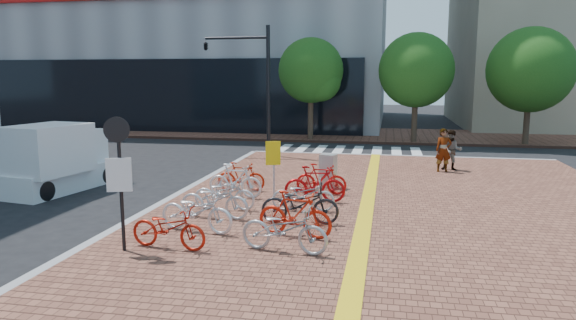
% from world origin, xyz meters
% --- Properties ---
extents(ground, '(120.00, 120.00, 0.00)m').
position_xyz_m(ground, '(0.00, 0.00, 0.00)').
color(ground, black).
rests_on(ground, ground).
extents(tactile_strip, '(0.40, 34.00, 0.01)m').
position_xyz_m(tactile_strip, '(2.00, -5.00, 0.16)').
color(tactile_strip, yellow).
rests_on(tactile_strip, sidewalk).
extents(kerb_west, '(0.25, 34.00, 0.15)m').
position_xyz_m(kerb_west, '(-4.00, -5.00, 0.08)').
color(kerb_west, gray).
rests_on(kerb_west, ground).
extents(kerb_north, '(14.00, 0.25, 0.15)m').
position_xyz_m(kerb_north, '(3.00, 12.00, 0.08)').
color(kerb_north, gray).
rests_on(kerb_north, ground).
extents(far_sidewalk, '(70.00, 8.00, 0.15)m').
position_xyz_m(far_sidewalk, '(0.00, 21.00, 0.07)').
color(far_sidewalk, brown).
rests_on(far_sidewalk, ground).
extents(crosswalk, '(7.50, 4.00, 0.01)m').
position_xyz_m(crosswalk, '(0.50, 14.00, 0.01)').
color(crosswalk, silver).
rests_on(crosswalk, ground).
extents(street_trees, '(16.20, 4.60, 6.35)m').
position_xyz_m(street_trees, '(5.04, 17.45, 4.10)').
color(street_trees, '#38281E').
rests_on(street_trees, far_sidewalk).
extents(bike_0, '(1.82, 0.80, 0.93)m').
position_xyz_m(bike_0, '(-2.06, -2.62, 0.61)').
color(bike_0, '#B61B0D').
rests_on(bike_0, sidewalk).
extents(bike_1, '(2.02, 1.01, 1.02)m').
position_xyz_m(bike_1, '(-1.91, -1.34, 0.66)').
color(bike_1, white).
rests_on(bike_1, sidewalk).
extents(bike_2, '(1.92, 0.77, 0.99)m').
position_xyz_m(bike_2, '(-1.89, -0.11, 0.64)').
color(bike_2, silver).
rests_on(bike_2, sidewalk).
extents(bike_3, '(1.76, 0.63, 0.92)m').
position_xyz_m(bike_3, '(-1.91, 0.79, 0.61)').
color(bike_3, silver).
rests_on(bike_3, sidewalk).
extents(bike_4, '(1.78, 0.67, 1.05)m').
position_xyz_m(bike_4, '(-2.04, 2.24, 0.67)').
color(bike_4, silver).
rests_on(bike_4, sidewalk).
extents(bike_5, '(1.59, 0.52, 0.94)m').
position_xyz_m(bike_5, '(-2.13, 3.20, 0.62)').
color(bike_5, '#B8240D').
rests_on(bike_5, sidewalk).
extents(bike_6, '(1.99, 0.93, 1.01)m').
position_xyz_m(bike_6, '(0.44, -2.36, 0.65)').
color(bike_6, '#A7A6AB').
rests_on(bike_6, sidewalk).
extents(bike_7, '(1.86, 0.83, 1.08)m').
position_xyz_m(bike_7, '(0.47, -1.28, 0.69)').
color(bike_7, red).
rests_on(bike_7, sidewalk).
extents(bike_8, '(2.02, 0.85, 1.03)m').
position_xyz_m(bike_8, '(0.40, -0.19, 0.67)').
color(bike_8, black).
rests_on(bike_8, sidewalk).
extents(bike_9, '(1.79, 0.75, 0.91)m').
position_xyz_m(bike_9, '(0.28, 1.04, 0.61)').
color(bike_9, '#B9B9BE').
rests_on(bike_9, sidewalk).
extents(bike_10, '(1.84, 0.69, 1.08)m').
position_xyz_m(bike_10, '(0.45, 2.12, 0.69)').
color(bike_10, '#A50B0E').
rests_on(bike_10, sidewalk).
extents(bike_11, '(1.65, 0.56, 0.97)m').
position_xyz_m(bike_11, '(0.50, 3.22, 0.64)').
color(bike_11, red).
rests_on(bike_11, sidewalk).
extents(pedestrian_a, '(0.68, 0.50, 1.70)m').
position_xyz_m(pedestrian_a, '(4.69, 7.99, 1.00)').
color(pedestrian_a, gray).
rests_on(pedestrian_a, sidewalk).
extents(pedestrian_b, '(0.81, 0.65, 1.60)m').
position_xyz_m(pedestrian_b, '(5.05, 8.41, 0.95)').
color(pedestrian_b, '#505766').
rests_on(pedestrian_b, sidewalk).
extents(utility_box, '(0.60, 0.51, 1.12)m').
position_xyz_m(utility_box, '(0.60, 4.24, 0.71)').
color(utility_box, '#B5B6BB').
rests_on(utility_box, sidewalk).
extents(yellow_sign, '(0.45, 0.19, 1.72)m').
position_xyz_m(yellow_sign, '(-0.93, 2.73, 1.34)').
color(yellow_sign, '#B7B7BC').
rests_on(yellow_sign, sidewalk).
extents(notice_sign, '(0.51, 0.21, 2.87)m').
position_xyz_m(notice_sign, '(-2.96, -2.95, 1.96)').
color(notice_sign, black).
rests_on(notice_sign, sidewalk).
extents(traffic_light_pole, '(3.23, 1.24, 6.01)m').
position_xyz_m(traffic_light_pole, '(-4.37, 10.77, 4.30)').
color(traffic_light_pole, black).
rests_on(traffic_light_pole, sidewalk).
extents(box_truck, '(2.33, 4.19, 2.30)m').
position_xyz_m(box_truck, '(-8.44, 2.72, 1.08)').
color(box_truck, white).
rests_on(box_truck, ground).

